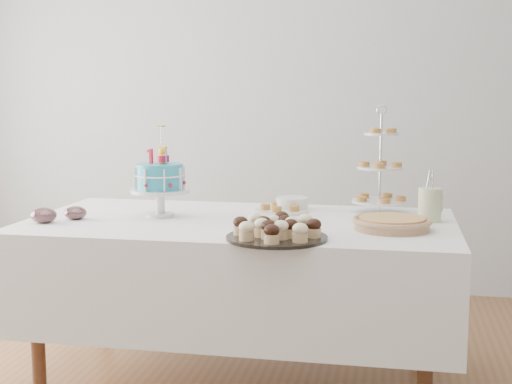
% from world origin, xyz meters
% --- Properties ---
extents(walls, '(5.04, 4.04, 2.70)m').
position_xyz_m(walls, '(0.00, 0.00, 1.35)').
color(walls, '#A4A7A9').
rests_on(walls, floor).
extents(table, '(1.92, 1.02, 0.77)m').
position_xyz_m(table, '(0.00, 0.30, 0.54)').
color(table, white).
rests_on(table, floor).
extents(birthday_cake, '(0.27, 0.27, 0.42)m').
position_xyz_m(birthday_cake, '(-0.38, 0.32, 0.88)').
color(birthday_cake, silver).
rests_on(birthday_cake, table).
extents(cupcake_tray, '(0.40, 0.40, 0.09)m').
position_xyz_m(cupcake_tray, '(0.23, -0.09, 0.81)').
color(cupcake_tray, black).
rests_on(cupcake_tray, table).
extents(pie, '(0.33, 0.33, 0.05)m').
position_xyz_m(pie, '(0.68, 0.20, 0.80)').
color(pie, tan).
rests_on(pie, table).
extents(tiered_stand, '(0.27, 0.27, 0.52)m').
position_xyz_m(tiered_stand, '(0.61, 0.62, 0.99)').
color(tiered_stand, silver).
rests_on(tiered_stand, table).
extents(plate_stack, '(0.16, 0.16, 0.06)m').
position_xyz_m(plate_stack, '(0.19, 0.63, 0.80)').
color(plate_stack, silver).
rests_on(plate_stack, table).
extents(pastry_plate, '(0.26, 0.26, 0.04)m').
position_xyz_m(pastry_plate, '(0.15, 0.55, 0.79)').
color(pastry_plate, silver).
rests_on(pastry_plate, table).
extents(jam_bowl_a, '(0.12, 0.12, 0.07)m').
position_xyz_m(jam_bowl_a, '(-0.84, 0.07, 0.80)').
color(jam_bowl_a, silver).
rests_on(jam_bowl_a, table).
extents(jam_bowl_b, '(0.10, 0.10, 0.06)m').
position_xyz_m(jam_bowl_b, '(-0.74, 0.17, 0.80)').
color(jam_bowl_b, silver).
rests_on(jam_bowl_b, table).
extents(utensil_pitcher, '(0.11, 0.10, 0.23)m').
position_xyz_m(utensil_pitcher, '(0.84, 0.43, 0.85)').
color(utensil_pitcher, white).
rests_on(utensil_pitcher, table).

